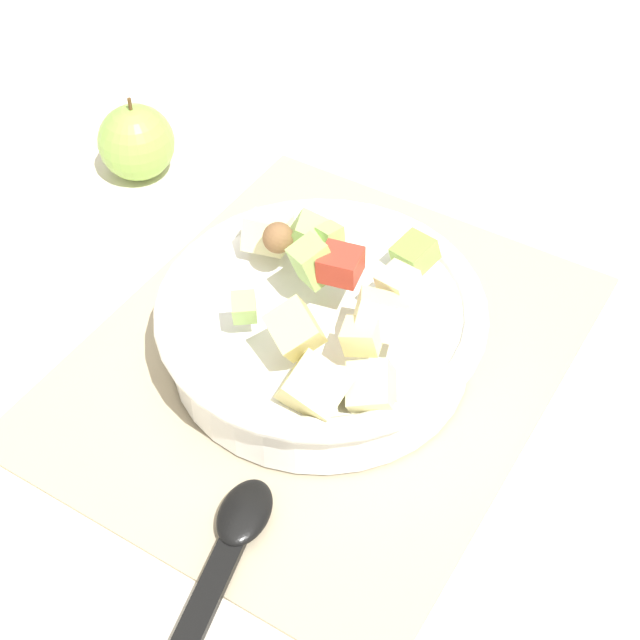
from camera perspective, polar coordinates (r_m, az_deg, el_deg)
The scene contains 5 objects.
ground_plane at distance 0.77m, azimuth 0.06°, elevation -2.32°, with size 2.40×2.40×0.00m, color silver.
placemat at distance 0.77m, azimuth 0.06°, elevation -2.17°, with size 0.43×0.35×0.01m, color tan.
salad_bowl at distance 0.74m, azimuth 0.03°, elevation -0.34°, with size 0.26×0.26×0.12m.
serving_spoon at distance 0.65m, azimuth -6.20°, elevation -14.90°, with size 0.23×0.08×0.01m.
whole_apple at distance 0.95m, azimuth -11.01°, elevation 10.46°, with size 0.07×0.07×0.09m.
Camera 1 is at (0.44, 0.27, 0.57)m, focal length 53.10 mm.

